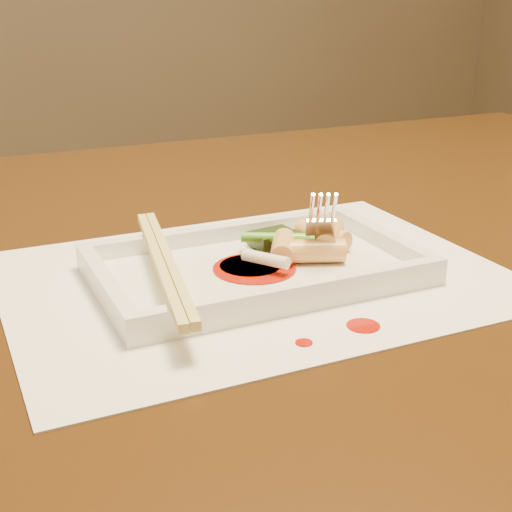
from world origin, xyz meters
name	(u,v)px	position (x,y,z in m)	size (l,w,h in m)	color
table	(278,321)	(0.00, 0.00, 0.65)	(1.40, 0.90, 0.75)	black
placemat	(256,277)	(-0.07, -0.11, 0.75)	(0.40, 0.30, 0.00)	white
sauce_splatter_a	(363,326)	(-0.04, -0.22, 0.75)	(0.02, 0.02, 0.00)	#AA1405
sauce_splatter_b	(304,343)	(-0.09, -0.23, 0.75)	(0.01, 0.01, 0.00)	#AA1405
plate_base	(256,272)	(-0.07, -0.11, 0.76)	(0.26, 0.16, 0.01)	white
plate_rim_far	(222,233)	(-0.07, -0.03, 0.77)	(0.26, 0.01, 0.01)	white
plate_rim_near	(299,293)	(-0.07, -0.18, 0.77)	(0.26, 0.01, 0.01)	white
plate_rim_left	(106,284)	(-0.20, -0.11, 0.77)	(0.01, 0.14, 0.01)	white
plate_rim_right	(383,238)	(0.05, -0.11, 0.77)	(0.01, 0.14, 0.01)	white
veg_piece	(273,238)	(-0.04, -0.07, 0.77)	(0.04, 0.03, 0.01)	black
scallion_white	(266,259)	(-0.07, -0.12, 0.77)	(0.01, 0.01, 0.04)	#EAEACC
scallion_green	(291,238)	(-0.03, -0.09, 0.77)	(0.01, 0.01, 0.09)	#3B9818
chopstick_a	(159,263)	(-0.16, -0.11, 0.78)	(0.01, 0.23, 0.01)	#D7C66B
chopstick_b	(169,261)	(-0.15, -0.11, 0.78)	(0.01, 0.23, 0.01)	#D7C66B
fork	(322,166)	(0.00, -0.09, 0.83)	(0.09, 0.10, 0.14)	silver
sauce_blob_0	(254,268)	(-0.08, -0.11, 0.76)	(0.07, 0.07, 0.00)	#AA1405
sauce_blob_1	(250,266)	(-0.08, -0.10, 0.76)	(0.05, 0.05, 0.00)	#AA1405
rice_cake_0	(323,236)	(0.00, -0.09, 0.77)	(0.02, 0.02, 0.05)	#F7C873
rice_cake_1	(317,251)	(-0.02, -0.12, 0.77)	(0.02, 0.02, 0.05)	#F7C873
rice_cake_2	(330,236)	(0.00, -0.10, 0.78)	(0.02, 0.02, 0.05)	#F7C873
rice_cake_3	(283,248)	(-0.05, -0.10, 0.77)	(0.02, 0.02, 0.05)	#F7C873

